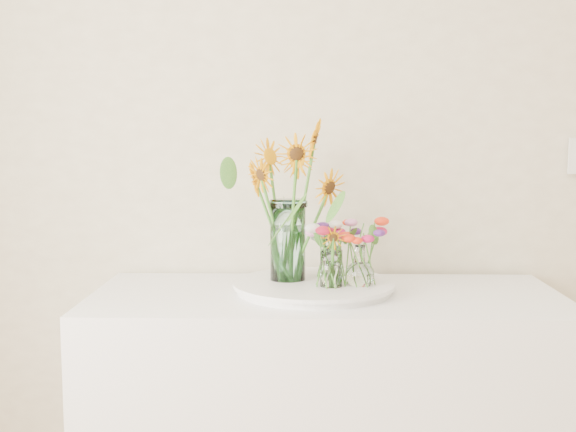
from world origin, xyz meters
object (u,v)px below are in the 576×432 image
(tray, at_px, (314,288))
(mason_jar, at_px, (288,241))
(small_vase_a, at_px, (331,269))
(small_vase_b, at_px, (360,266))
(small_vase_c, at_px, (332,262))

(tray, distance_m, mason_jar, 0.16)
(tray, distance_m, small_vase_a, 0.10)
(mason_jar, relative_size, small_vase_a, 2.25)
(mason_jar, relative_size, small_vase_b, 2.01)
(mason_jar, distance_m, small_vase_b, 0.24)
(tray, relative_size, small_vase_b, 3.70)
(mason_jar, distance_m, small_vase_c, 0.16)
(small_vase_b, height_order, small_vase_c, small_vase_b)
(mason_jar, bearing_deg, small_vase_c, 20.30)
(small_vase_a, relative_size, small_vase_b, 0.89)
(tray, bearing_deg, small_vase_c, 56.14)
(tray, xyz_separation_m, mason_jar, (-0.08, 0.04, 0.14))
(small_vase_b, bearing_deg, small_vase_a, -166.81)
(small_vase_c, bearing_deg, small_vase_b, -58.86)
(tray, bearing_deg, small_vase_b, -17.05)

